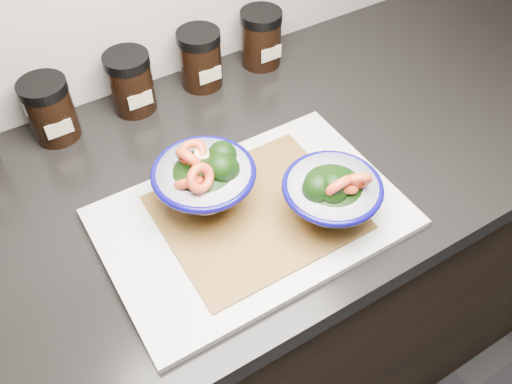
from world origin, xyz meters
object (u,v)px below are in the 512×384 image
bowl_left (206,180)px  spice_jar_e (200,59)px  spice_jar_c (50,110)px  spice_jar_f (261,38)px  bowl_right (331,195)px  spice_jar_d (131,82)px  cutting_board (252,218)px

bowl_left → spice_jar_e: size_ratio=1.38×
bowl_left → spice_jar_c: (-0.15, 0.29, -0.01)m
spice_jar_c → spice_jar_f: 0.42m
bowl_right → spice_jar_e: 0.41m
spice_jar_c → spice_jar_f: same height
bowl_left → spice_jar_d: bearing=89.9°
spice_jar_e → spice_jar_f: (0.13, 0.00, 0.00)m
bowl_left → bowl_right: bowl_left is taller
spice_jar_c → bowl_left: bearing=-63.2°
spice_jar_f → cutting_board: bearing=-123.5°
spice_jar_c → spice_jar_d: (0.15, 0.00, 0.00)m
bowl_left → spice_jar_f: bearing=46.5°
spice_jar_c → spice_jar_e: 0.29m
bowl_left → bowl_right: bearing=-39.8°
bowl_right → spice_jar_f: bearing=72.0°
spice_jar_c → spice_jar_d: 0.15m
bowl_right → bowl_left: bearing=140.2°
bowl_left → spice_jar_e: bowl_left is taller
cutting_board → spice_jar_e: spice_jar_e is taller
spice_jar_d → spice_jar_f: bearing=0.0°
bowl_right → spice_jar_e: (-0.00, 0.41, -0.01)m
cutting_board → spice_jar_f: 0.42m
cutting_board → bowl_right: bowl_right is taller
spice_jar_c → spice_jar_e: same height
cutting_board → spice_jar_e: 0.36m
cutting_board → bowl_right: 0.13m
spice_jar_d → bowl_right: bearing=-70.8°
cutting_board → spice_jar_f: spice_jar_f is taller
cutting_board → bowl_right: (0.10, -0.06, 0.06)m
spice_jar_c → spice_jar_e: (0.29, 0.00, 0.00)m
spice_jar_d → spice_jar_e: size_ratio=1.00×
cutting_board → bowl_left: bowl_left is taller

